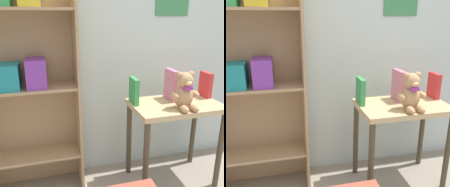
{
  "view_description": "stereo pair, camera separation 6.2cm",
  "coord_description": "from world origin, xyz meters",
  "views": [
    {
      "loc": [
        -0.68,
        -0.39,
        1.25
      ],
      "look_at": [
        -0.26,
        1.15,
        0.73
      ],
      "focal_mm": 40.0,
      "sensor_mm": 36.0,
      "label": 1
    },
    {
      "loc": [
        -0.62,
        -0.41,
        1.25
      ],
      "look_at": [
        -0.26,
        1.15,
        0.73
      ],
      "focal_mm": 40.0,
      "sensor_mm": 36.0,
      "label": 2
    }
  ],
  "objects": [
    {
      "name": "book_standing_green",
      "position": [
        -0.08,
        1.19,
        0.73
      ],
      "size": [
        0.04,
        0.15,
        0.18
      ],
      "primitive_type": "cube",
      "rotation": [
        0.0,
        0.0,
        -0.04
      ],
      "color": "#33934C",
      "rests_on": "display_table"
    },
    {
      "name": "bookshelf_side",
      "position": [
        -0.82,
        1.31,
        0.88
      ],
      "size": [
        0.71,
        0.26,
        1.55
      ],
      "color": "tan",
      "rests_on": "ground_plane"
    },
    {
      "name": "wall_back",
      "position": [
        0.0,
        1.45,
        1.25
      ],
      "size": [
        4.8,
        0.07,
        2.5
      ],
      "color": "silver",
      "rests_on": "ground_plane"
    },
    {
      "name": "book_standing_pink",
      "position": [
        0.21,
        1.19,
        0.75
      ],
      "size": [
        0.04,
        0.15,
        0.23
      ],
      "primitive_type": "cube",
      "rotation": [
        0.0,
        0.0,
        0.02
      ],
      "color": "#D17093",
      "rests_on": "display_table"
    },
    {
      "name": "teddy_bear",
      "position": [
        0.21,
        1.0,
        0.75
      ],
      "size": [
        0.19,
        0.18,
        0.25
      ],
      "color": "tan",
      "rests_on": "display_table"
    },
    {
      "name": "display_table",
      "position": [
        0.21,
        1.1,
        0.52
      ],
      "size": [
        0.64,
        0.4,
        0.63
      ],
      "color": "tan",
      "rests_on": "ground_plane"
    },
    {
      "name": "book_standing_red",
      "position": [
        0.49,
        1.18,
        0.73
      ],
      "size": [
        0.03,
        0.13,
        0.19
      ],
      "primitive_type": "cube",
      "rotation": [
        0.0,
        0.0,
        0.0
      ],
      "color": "red",
      "rests_on": "display_table"
    }
  ]
}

